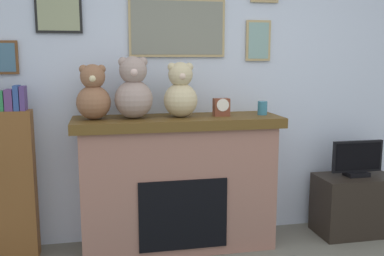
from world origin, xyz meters
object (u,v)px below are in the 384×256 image
at_px(tv_stand, 354,205).
at_px(television, 357,160).
at_px(fireplace, 178,182).
at_px(bookshelf, 6,179).
at_px(teddy_bear_grey, 134,91).
at_px(mantel_clock, 221,107).
at_px(candle_jar, 262,108).
at_px(teddy_bear_tan, 181,93).
at_px(teddy_bear_cream, 93,95).

xyz_separation_m(tv_stand, television, (-0.00, -0.00, 0.42)).
height_order(fireplace, television, fireplace).
relative_size(bookshelf, teddy_bear_grey, 2.85).
bearing_deg(mantel_clock, candle_jar, 0.28).
height_order(television, candle_jar, candle_jar).
bearing_deg(candle_jar, teddy_bear_grey, -179.97).
distance_m(fireplace, candle_jar, 0.95).
relative_size(television, teddy_bear_grey, 0.98).
height_order(candle_jar, teddy_bear_tan, teddy_bear_tan).
height_order(fireplace, teddy_bear_tan, teddy_bear_tan).
height_order(teddy_bear_grey, teddy_bear_tan, teddy_bear_grey).
bearing_deg(bookshelf, teddy_bear_tan, -2.76).
relative_size(candle_jar, teddy_bear_cream, 0.27).
relative_size(candle_jar, teddy_bear_grey, 0.24).
bearing_deg(candle_jar, tv_stand, -2.15).
xyz_separation_m(tv_stand, teddy_bear_cream, (-2.29, 0.03, 1.04)).
bearing_deg(mantel_clock, teddy_bear_cream, 179.93).
relative_size(tv_stand, teddy_bear_tan, 1.56).
distance_m(television, candle_jar, 1.02).
bearing_deg(mantel_clock, teddy_bear_tan, 179.80).
xyz_separation_m(tv_stand, teddy_bear_tan, (-1.60, 0.03, 1.05)).
height_order(fireplace, bookshelf, bookshelf).
xyz_separation_m(tv_stand, mantel_clock, (-1.26, 0.03, 0.92)).
bearing_deg(teddy_bear_cream, television, -0.86).
bearing_deg(teddy_bear_tan, candle_jar, 0.05).
distance_m(television, teddy_bear_tan, 1.72).
xyz_separation_m(bookshelf, mantel_clock, (1.73, -0.07, 0.53)).
height_order(television, teddy_bear_cream, teddy_bear_cream).
bearing_deg(fireplace, teddy_bear_cream, -178.43).
bearing_deg(teddy_bear_grey, tv_stand, -0.96).
height_order(mantel_clock, teddy_bear_cream, teddy_bear_cream).
bearing_deg(tv_stand, bookshelf, 178.08).
height_order(bookshelf, tv_stand, bookshelf).
distance_m(television, mantel_clock, 1.36).
relative_size(teddy_bear_cream, teddy_bear_tan, 0.97).
distance_m(fireplace, teddy_bear_cream, 1.00).
xyz_separation_m(television, mantel_clock, (-1.26, 0.03, 0.50)).
height_order(television, mantel_clock, mantel_clock).
height_order(candle_jar, teddy_bear_grey, teddy_bear_grey).
bearing_deg(bookshelf, teddy_bear_cream, -5.50).
height_order(bookshelf, teddy_bear_tan, teddy_bear_tan).
relative_size(fireplace, candle_jar, 14.64).
height_order(fireplace, mantel_clock, mantel_clock).
xyz_separation_m(bookshelf, teddy_bear_cream, (0.69, -0.07, 0.65)).
bearing_deg(teddy_bear_tan, mantel_clock, -0.20).
xyz_separation_m(mantel_clock, teddy_bear_cream, (-1.03, 0.00, 0.12)).
bearing_deg(teddy_bear_grey, television, -1.00).
relative_size(fireplace, teddy_bear_cream, 3.94).
relative_size(tv_stand, candle_jar, 5.99).
bearing_deg(teddy_bear_cream, teddy_bear_tan, -0.00).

